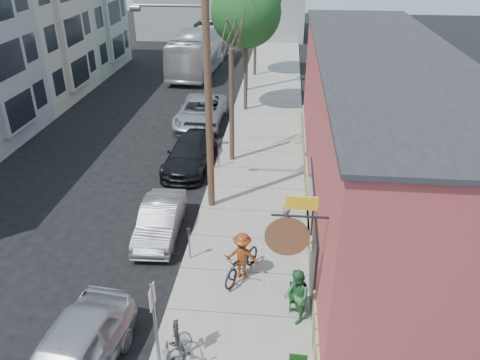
# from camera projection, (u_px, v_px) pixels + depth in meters

# --- Properties ---
(ground) EXTENTS (120.00, 120.00, 0.00)m
(ground) POSITION_uv_depth(u_px,v_px,m) (124.00, 267.00, 16.40)
(ground) COLOR black
(sidewalk) EXTENTS (4.50, 58.00, 0.15)m
(sidewalk) POSITION_uv_depth(u_px,v_px,m) (263.00, 145.00, 25.67)
(sidewalk) COLOR #9B9890
(sidewalk) RESTS_ON ground
(cafe_building) EXTENTS (6.60, 20.20, 6.61)m
(cafe_building) POSITION_uv_depth(u_px,v_px,m) (376.00, 136.00, 18.46)
(cafe_building) COLOR #AC4041
(cafe_building) RESTS_ON ground
(sign_post) EXTENTS (0.07, 0.45, 2.80)m
(sign_post) POSITION_uv_depth(u_px,v_px,m) (155.00, 319.00, 11.70)
(sign_post) COLOR slate
(sign_post) RESTS_ON sidewalk
(parking_meter_near) EXTENTS (0.14, 0.14, 1.24)m
(parking_meter_near) POSITION_uv_depth(u_px,v_px,m) (189.00, 238.00, 16.25)
(parking_meter_near) COLOR slate
(parking_meter_near) RESTS_ON sidewalk
(parking_meter_far) EXTENTS (0.14, 0.14, 1.24)m
(parking_meter_far) POSITION_uv_depth(u_px,v_px,m) (219.00, 151.00, 22.77)
(parking_meter_far) COLOR slate
(parking_meter_far) RESTS_ON sidewalk
(utility_pole_near) EXTENTS (3.57, 0.28, 10.00)m
(utility_pole_near) POSITION_uv_depth(u_px,v_px,m) (206.00, 84.00, 17.46)
(utility_pole_near) COLOR #503A28
(utility_pole_near) RESTS_ON sidewalk
(utility_pole_far) EXTENTS (1.80, 0.28, 10.00)m
(utility_pole_far) POSITION_uv_depth(u_px,v_px,m) (246.00, 16.00, 32.04)
(utility_pole_far) COLOR #503A28
(utility_pole_far) RESTS_ON sidewalk
(tree_bare) EXTENTS (0.24, 0.24, 5.57)m
(tree_bare) POSITION_uv_depth(u_px,v_px,m) (232.00, 107.00, 22.62)
(tree_bare) COLOR #44392C
(tree_bare) RESTS_ON sidewalk
(tree_leafy_mid) EXTENTS (4.22, 4.22, 8.17)m
(tree_leafy_mid) POSITION_uv_depth(u_px,v_px,m) (246.00, 12.00, 27.87)
(tree_leafy_mid) COLOR #44392C
(tree_leafy_mid) RESTS_ON sidewalk
(patio_chair_a) EXTENTS (0.55, 0.55, 0.88)m
(patio_chair_a) POSITION_uv_depth(u_px,v_px,m) (297.00, 298.00, 14.19)
(patio_chair_a) COLOR #103C13
(patio_chair_a) RESTS_ON sidewalk
(patron_grey) EXTENTS (0.62, 0.75, 1.75)m
(patron_grey) POSITION_uv_depth(u_px,v_px,m) (285.00, 227.00, 16.84)
(patron_grey) COLOR gray
(patron_grey) RESTS_ON sidewalk
(patron_green) EXTENTS (0.85, 0.99, 1.76)m
(patron_green) POSITION_uv_depth(u_px,v_px,m) (297.00, 296.00, 13.59)
(patron_green) COLOR #2B6C3B
(patron_green) RESTS_ON sidewalk
(cyclist) EXTENTS (1.14, 0.72, 1.68)m
(cyclist) POSITION_uv_depth(u_px,v_px,m) (242.00, 256.00, 15.38)
(cyclist) COLOR brown
(cyclist) RESTS_ON sidewalk
(cyclist_bike) EXTENTS (1.54, 2.24, 1.11)m
(cyclist_bike) POSITION_uv_depth(u_px,v_px,m) (242.00, 263.00, 15.51)
(cyclist_bike) COLOR black
(cyclist_bike) RESTS_ON sidewalk
(parked_bike_a) EXTENTS (1.26, 1.93, 1.13)m
(parked_bike_a) POSITION_uv_depth(u_px,v_px,m) (180.00, 346.00, 12.38)
(parked_bike_a) COLOR black
(parked_bike_a) RESTS_ON sidewalk
(car_0) EXTENTS (2.44, 5.05, 1.66)m
(car_0) POSITION_uv_depth(u_px,v_px,m) (69.00, 360.00, 11.81)
(car_0) COLOR #AFB0B7
(car_0) RESTS_ON ground
(car_1) EXTENTS (1.59, 4.10, 1.33)m
(car_1) POSITION_uv_depth(u_px,v_px,m) (160.00, 220.00, 17.89)
(car_1) COLOR #979C9E
(car_1) RESTS_ON ground
(car_2) EXTENTS (2.27, 5.11, 1.46)m
(car_2) POSITION_uv_depth(u_px,v_px,m) (190.00, 153.00, 23.14)
(car_2) COLOR black
(car_2) RESTS_ON ground
(car_3) EXTENTS (2.72, 5.74, 1.59)m
(car_3) POSITION_uv_depth(u_px,v_px,m) (200.00, 112.00, 28.31)
(car_3) COLOR #AAAEB2
(car_3) RESTS_ON ground
(bus) EXTENTS (3.50, 12.38, 3.41)m
(bus) POSITION_uv_depth(u_px,v_px,m) (200.00, 49.00, 39.56)
(bus) COLOR silver
(bus) RESTS_ON ground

